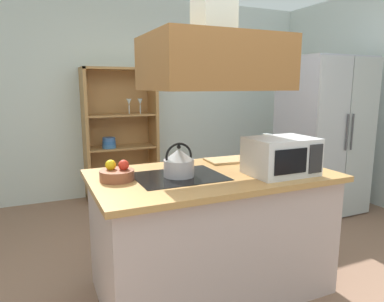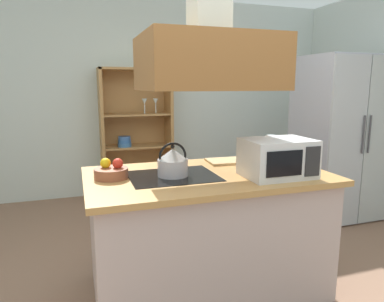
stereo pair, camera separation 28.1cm
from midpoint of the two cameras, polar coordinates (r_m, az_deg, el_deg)
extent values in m
cube|color=silver|center=(5.01, -8.66, 8.59)|extent=(6.00, 0.12, 2.70)
cube|color=#BFA9A4|center=(2.67, 5.54, -13.49)|extent=(1.63, 0.90, 0.86)
cube|color=#BB8749|center=(2.52, 5.73, -4.11)|extent=(1.71, 0.98, 0.04)
cube|color=black|center=(2.42, 0.19, -4.13)|extent=(0.60, 0.48, 0.00)
cube|color=#945E2F|center=(2.44, 6.08, 14.02)|extent=(0.90, 0.70, 0.36)
cube|color=#AFB1BF|center=(4.45, 24.45, 1.96)|extent=(0.90, 0.72, 1.84)
cube|color=#B7BBC2|center=(4.03, 25.69, 1.05)|extent=(0.44, 0.03, 1.80)
cube|color=#B4BCBD|center=(4.35, 29.97, 1.31)|extent=(0.44, 0.03, 1.80)
cylinder|color=#4C4C51|center=(4.12, 27.93, 2.36)|extent=(0.02, 0.02, 0.40)
cylinder|color=#4C4C51|center=(4.18, 28.69, 2.39)|extent=(0.02, 0.02, 0.40)
cube|color=#AD7C46|center=(4.74, -12.80, 2.53)|extent=(0.04, 0.40, 1.74)
cube|color=#AD7C46|center=(4.91, -2.16, 3.06)|extent=(0.04, 0.40, 1.74)
cube|color=#AD7C46|center=(4.76, -7.64, 13.08)|extent=(0.95, 0.40, 0.03)
cube|color=#AD7C46|center=(4.98, -7.16, -6.72)|extent=(0.95, 0.40, 0.08)
cube|color=#AD7C46|center=(4.99, -7.81, 3.09)|extent=(0.95, 0.02, 1.74)
cube|color=#AD7C46|center=(4.83, -7.34, 0.76)|extent=(0.87, 0.36, 0.02)
cube|color=#AD7C46|center=(4.77, -7.46, 5.92)|extent=(0.87, 0.36, 0.02)
cylinder|color=teal|center=(4.74, -9.26, 0.98)|extent=(0.18, 0.18, 0.05)
cylinder|color=#2E5EA0|center=(4.74, -9.28, 1.52)|extent=(0.17, 0.17, 0.05)
cylinder|color=#3961A1|center=(4.73, -9.29, 2.06)|extent=(0.16, 0.16, 0.05)
cylinder|color=silver|center=(4.75, -6.03, 6.80)|extent=(0.01, 0.01, 0.12)
cone|color=silver|center=(4.75, -6.06, 8.01)|extent=(0.07, 0.07, 0.08)
cylinder|color=silver|center=(4.79, -4.24, 6.86)|extent=(0.01, 0.01, 0.12)
cone|color=silver|center=(4.78, -4.26, 8.06)|extent=(0.07, 0.07, 0.08)
cylinder|color=#B8B2BB|center=(2.41, 0.19, -2.76)|extent=(0.21, 0.21, 0.12)
cone|color=silver|center=(2.39, 0.19, -0.55)|extent=(0.20, 0.20, 0.07)
sphere|color=black|center=(2.38, 0.19, 0.68)|extent=(0.03, 0.03, 0.03)
torus|color=black|center=(2.39, 0.19, -0.92)|extent=(0.20, 0.02, 0.20)
cube|color=tan|center=(2.90, 8.72, -1.63)|extent=(0.35, 0.26, 0.02)
cube|color=silver|center=(2.50, 16.88, -1.10)|extent=(0.46, 0.34, 0.26)
cube|color=black|center=(2.33, 18.23, -2.01)|extent=(0.26, 0.01, 0.17)
cube|color=#262628|center=(2.46, 22.19, -1.61)|extent=(0.11, 0.01, 0.20)
cylinder|color=silver|center=(3.10, 15.15, -1.19)|extent=(0.06, 0.06, 0.01)
cylinder|color=silver|center=(3.09, 15.20, -0.14)|extent=(0.01, 0.01, 0.11)
cone|color=silver|center=(3.07, 15.29, 1.69)|extent=(0.08, 0.08, 0.09)
cylinder|color=brown|center=(2.40, -9.77, -3.63)|extent=(0.23, 0.23, 0.07)
sphere|color=red|center=(2.38, -8.73, -2.06)|extent=(0.07, 0.07, 0.07)
sphere|color=yellow|center=(2.41, -10.69, -2.00)|extent=(0.07, 0.07, 0.07)
camera|label=1|loc=(0.14, -87.14, 0.54)|focal=32.78mm
camera|label=2|loc=(0.14, 92.86, -0.54)|focal=32.78mm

